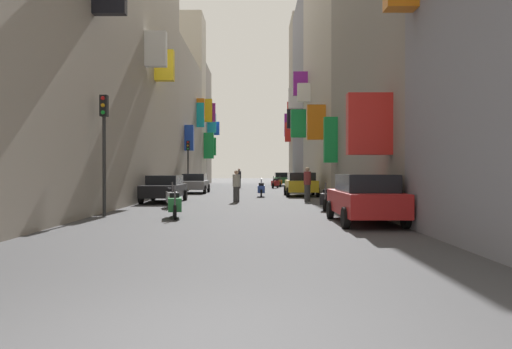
% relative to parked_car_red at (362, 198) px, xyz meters
% --- Properties ---
extents(ground_plane, '(140.00, 140.00, 0.00)m').
position_rel_parked_car_red_xyz_m(ground_plane, '(-4.08, 19.28, -0.78)').
color(ground_plane, '#424244').
extents(building_left_near, '(7.17, 32.99, 14.56)m').
position_rel_parked_car_red_xyz_m(building_left_near, '(-12.08, 5.77, 6.50)').
color(building_left_near, '#9E9384').
rests_on(building_left_near, ground).
extents(building_left_mid_a, '(6.74, 15.42, 12.05)m').
position_rel_parked_car_red_xyz_m(building_left_mid_a, '(-12.07, 29.98, 5.24)').
color(building_left_mid_a, '#9E9384').
rests_on(building_left_mid_a, ground).
extents(building_left_mid_b, '(7.27, 4.55, 18.63)m').
position_rel_parked_car_red_xyz_m(building_left_mid_b, '(-12.05, 39.97, 8.50)').
color(building_left_mid_b, '#BCB29E').
rests_on(building_left_mid_b, ground).
extents(building_left_mid_c, '(7.32, 7.03, 14.09)m').
position_rel_parked_car_red_xyz_m(building_left_mid_c, '(-12.06, 45.75, 6.26)').
color(building_left_mid_c, gray).
rests_on(building_left_mid_c, ground).
extents(building_right_mid_a, '(7.39, 13.93, 16.65)m').
position_rel_parked_car_red_xyz_m(building_right_mid_a, '(3.91, 5.97, 7.53)').
color(building_right_mid_a, gray).
rests_on(building_right_mid_a, ground).
extents(building_right_mid_b, '(7.27, 16.66, 17.94)m').
position_rel_parked_car_red_xyz_m(building_right_mid_b, '(3.91, 21.27, 8.18)').
color(building_right_mid_b, '#B2A899').
rests_on(building_right_mid_b, ground).
extents(building_right_mid_c, '(7.27, 13.12, 19.13)m').
position_rel_parked_car_red_xyz_m(building_right_mid_c, '(3.91, 36.15, 8.78)').
color(building_right_mid_c, gray).
rests_on(building_right_mid_c, ground).
extents(building_right_far, '(6.72, 6.57, 20.16)m').
position_rel_parked_car_red_xyz_m(building_right_far, '(3.91, 45.99, 9.29)').
color(building_right_far, '#9E9384').
rests_on(building_right_far, ground).
extents(parked_car_red, '(1.86, 4.34, 1.50)m').
position_rel_parked_car_red_xyz_m(parked_car_red, '(0.00, 0.00, 0.00)').
color(parked_car_red, '#B21E1E').
rests_on(parked_car_red, ground).
extents(parked_car_black, '(1.90, 4.37, 1.37)m').
position_rel_parked_car_red_xyz_m(parked_car_black, '(-8.02, 10.34, -0.05)').
color(parked_car_black, black).
rests_on(parked_car_black, ground).
extents(parked_car_grey, '(1.94, 4.17, 1.38)m').
position_rel_parked_car_red_xyz_m(parked_car_grey, '(-7.75, 20.66, -0.05)').
color(parked_car_grey, slate).
rests_on(parked_car_grey, ground).
extents(parked_car_yellow, '(1.99, 3.99, 1.48)m').
position_rel_parked_car_red_xyz_m(parked_car_yellow, '(-0.48, 16.38, -0.00)').
color(parked_car_yellow, gold).
rests_on(parked_car_yellow, ground).
extents(parked_car_green, '(2.00, 4.49, 1.41)m').
position_rel_parked_car_red_xyz_m(parked_car_green, '(-0.50, 37.83, -0.04)').
color(parked_car_green, '#236638').
rests_on(parked_car_green, ground).
extents(scooter_red, '(0.80, 1.92, 1.13)m').
position_rel_parked_car_red_xyz_m(scooter_red, '(-1.56, 30.58, -0.32)').
color(scooter_red, red).
rests_on(scooter_red, ground).
extents(scooter_blue, '(0.45, 1.89, 1.13)m').
position_rel_parked_car_red_xyz_m(scooter_blue, '(-3.00, 15.57, -0.32)').
color(scooter_blue, '#2D4CAD').
rests_on(scooter_blue, ground).
extents(scooter_orange, '(0.58, 1.98, 1.13)m').
position_rel_parked_car_red_xyz_m(scooter_orange, '(-1.04, 34.20, -0.32)').
color(scooter_orange, orange).
rests_on(scooter_orange, ground).
extents(scooter_black, '(0.72, 1.79, 1.13)m').
position_rel_parked_car_red_xyz_m(scooter_black, '(-0.43, 5.06, -0.32)').
color(scooter_black, black).
rests_on(scooter_black, ground).
extents(scooter_green, '(0.64, 1.92, 1.13)m').
position_rel_parked_car_red_xyz_m(scooter_green, '(-6.11, 1.78, -0.32)').
color(scooter_green, '#287F3D').
rests_on(scooter_green, ground).
extents(scooter_silver, '(0.69, 1.84, 1.13)m').
position_rel_parked_car_red_xyz_m(scooter_silver, '(-7.00, 6.47, -0.32)').
color(scooter_silver, '#ADADB2').
rests_on(scooter_silver, ground).
extents(pedestrian_crossing, '(0.40, 0.40, 1.80)m').
position_rel_parked_car_red_xyz_m(pedestrian_crossing, '(-0.64, 10.90, 0.12)').
color(pedestrian_crossing, '#3B3B3B').
rests_on(pedestrian_crossing, ground).
extents(pedestrian_near_left, '(0.47, 0.47, 1.63)m').
position_rel_parked_car_red_xyz_m(pedestrian_near_left, '(-4.33, 10.27, 0.02)').
color(pedestrian_near_left, '#3E3E3E').
rests_on(pedestrian_near_left, ground).
extents(pedestrian_near_right, '(0.51, 0.51, 1.80)m').
position_rel_parked_car_red_xyz_m(pedestrian_near_right, '(-4.88, 30.45, 0.12)').
color(pedestrian_near_right, '#373737').
rests_on(pedestrian_near_right, ground).
extents(traffic_light_near_corner, '(0.26, 0.34, 3.96)m').
position_rel_parked_car_red_xyz_m(traffic_light_near_corner, '(-8.67, 24.00, 1.93)').
color(traffic_light_near_corner, '#2D2D2D').
rests_on(traffic_light_near_corner, ground).
extents(traffic_light_far_corner, '(0.26, 0.34, 4.27)m').
position_rel_parked_car_red_xyz_m(traffic_light_far_corner, '(-8.69, 2.37, 2.13)').
color(traffic_light_far_corner, '#2D2D2D').
rests_on(traffic_light_far_corner, ground).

